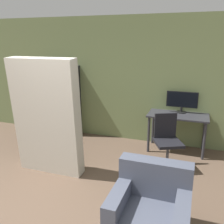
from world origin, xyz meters
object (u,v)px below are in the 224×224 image
(mattress_near, at_px, (47,118))
(monitor, at_px, (182,101))
(office_chair, at_px, (167,146))
(armchair, at_px, (150,212))
(bookshelf, at_px, (58,100))

(mattress_near, bearing_deg, monitor, 41.69)
(office_chair, height_order, armchair, office_chair)
(bookshelf, bearing_deg, monitor, -0.24)
(armchair, bearing_deg, mattress_near, 154.53)
(bookshelf, xyz_separation_m, armchair, (2.79, -2.70, -0.50))
(bookshelf, bearing_deg, mattress_near, -63.81)
(office_chair, relative_size, mattress_near, 0.50)
(monitor, distance_m, bookshelf, 2.89)
(mattress_near, height_order, armchair, mattress_near)
(mattress_near, relative_size, armchair, 2.29)
(bookshelf, bearing_deg, office_chair, -19.51)
(mattress_near, distance_m, armchair, 2.21)
(office_chair, bearing_deg, monitor, 81.69)
(monitor, height_order, bookshelf, bookshelf)
(monitor, bearing_deg, bookshelf, 179.76)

